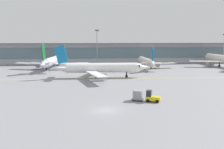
% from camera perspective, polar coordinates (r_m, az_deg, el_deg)
% --- Properties ---
extents(ground_plane, '(400.00, 400.00, 0.00)m').
position_cam_1_polar(ground_plane, '(39.40, -1.56, -8.45)').
color(ground_plane, gray).
extents(taxiway_centreline_stripe, '(109.96, 3.54, 0.01)m').
position_cam_1_polar(taxiway_centreline_stripe, '(69.71, -2.27, -1.02)').
color(taxiway_centreline_stripe, yellow).
rests_on(taxiway_centreline_stripe, ground_plane).
extents(terminal_concourse, '(183.25, 11.00, 9.60)m').
position_cam_1_polar(terminal_concourse, '(116.07, -4.31, 5.18)').
color(terminal_concourse, '#B2B7BC').
rests_on(terminal_concourse, ground_plane).
extents(gate_airplane_1, '(28.07, 30.32, 10.04)m').
position_cam_1_polar(gate_airplane_1, '(95.09, -13.92, 3.10)').
color(gate_airplane_1, silver).
rests_on(gate_airplane_1, ground_plane).
extents(gate_airplane_2, '(24.17, 25.94, 8.61)m').
position_cam_1_polar(gate_airplane_2, '(95.96, 8.07, 3.05)').
color(gate_airplane_2, silver).
rests_on(gate_airplane_2, ground_plane).
extents(gate_airplane_3, '(29.41, 31.56, 10.47)m').
position_cam_1_polar(gate_airplane_3, '(110.57, 24.71, 3.35)').
color(gate_airplane_3, silver).
rests_on(gate_airplane_3, ground_plane).
extents(taxiing_regional_jet, '(29.09, 27.09, 9.65)m').
position_cam_1_polar(taxiing_regional_jet, '(71.27, -2.68, 1.53)').
color(taxiing_regional_jet, white).
rests_on(taxiing_regional_jet, ground_plane).
extents(baggage_tug, '(2.94, 2.39, 2.10)m').
position_cam_1_polar(baggage_tug, '(44.94, 9.41, -5.26)').
color(baggage_tug, yellow).
rests_on(baggage_tug, ground_plane).
extents(cargo_dolly_lead, '(2.56, 2.29, 1.94)m').
position_cam_1_polar(cargo_dolly_lead, '(45.32, 6.11, -4.86)').
color(cargo_dolly_lead, '#595B60').
rests_on(cargo_dolly_lead, ground_plane).
extents(apron_light_mast_1, '(1.80, 0.36, 15.43)m').
position_cam_1_polar(apron_light_mast_1, '(107.74, -3.57, 6.80)').
color(apron_light_mast_1, gray).
rests_on(apron_light_mast_1, ground_plane).
extents(apron_light_mast_2, '(1.80, 0.36, 13.67)m').
position_cam_1_polar(apron_light_mast_2, '(124.14, 24.96, 5.84)').
color(apron_light_mast_2, gray).
rests_on(apron_light_mast_2, ground_plane).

